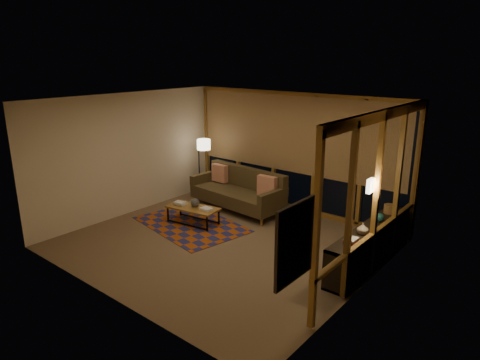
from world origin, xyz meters
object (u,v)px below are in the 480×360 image
Objects in this scene: floor_lamp at (199,166)px; bookshelf at (370,245)px; sofa at (237,190)px; coffee_table at (193,215)px.

bookshelf is at bearing 13.94° from floor_lamp.
sofa is 3.53m from bookshelf.
coffee_table is at bearing -25.48° from floor_lamp.
coffee_table is 3.70m from bookshelf.
sofa is 1.53m from floor_lamp.
coffee_table is at bearing -92.88° from sofa.
sofa is 1.31m from coffee_table.
sofa is 2.02× the size of coffee_table.
floor_lamp reaches higher than sofa.
sofa reaches higher than coffee_table.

